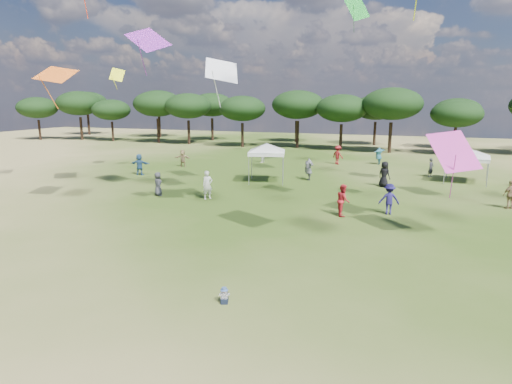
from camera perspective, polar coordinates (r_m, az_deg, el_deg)
ground at (r=12.03m, az=-11.65°, el=-18.82°), size 140.00×140.00×0.00m
tree_line at (r=56.20m, az=16.95°, el=10.94°), size 108.78×17.63×7.77m
tent_left at (r=32.17m, az=1.44°, el=6.28°), size 5.19×5.19×3.26m
tent_right at (r=35.93m, az=26.46°, el=5.02°), size 6.04×6.04×2.88m
toddler at (r=13.60m, az=-4.24°, el=-13.65°), size 0.39×0.42×0.52m
festival_crowd at (r=34.25m, az=7.20°, el=3.22°), size 29.98×21.76×1.85m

